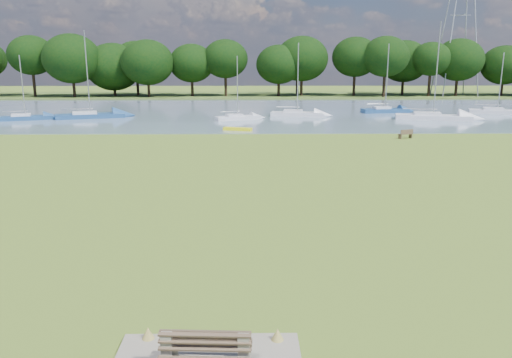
{
  "coord_description": "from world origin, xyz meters",
  "views": [
    {
      "loc": [
        0.94,
        -23.39,
        6.61
      ],
      "look_at": [
        1.23,
        -2.0,
        1.5
      ],
      "focal_mm": 35.0,
      "sensor_mm": 36.0,
      "label": 1
    }
  ],
  "objects_px": {
    "sailboat_0": "(497,110)",
    "sailboat_5": "(89,114)",
    "sailboat_4": "(25,116)",
    "sailboat_7": "(385,109)",
    "sailboat_2": "(297,112)",
    "sailboat_6": "(432,115)",
    "bench_pair": "(205,356)",
    "kayak": "(238,129)",
    "riverbank_bench": "(406,134)",
    "sailboat_1": "(237,116)"
  },
  "relations": [
    {
      "from": "sailboat_7",
      "to": "kayak",
      "type": "bearing_deg",
      "value": -147.86
    },
    {
      "from": "sailboat_2",
      "to": "sailboat_4",
      "type": "bearing_deg",
      "value": -163.37
    },
    {
      "from": "sailboat_4",
      "to": "riverbank_bench",
      "type": "bearing_deg",
      "value": -39.65
    },
    {
      "from": "sailboat_1",
      "to": "sailboat_4",
      "type": "height_order",
      "value": "sailboat_4"
    },
    {
      "from": "kayak",
      "to": "sailboat_7",
      "type": "distance_m",
      "value": 24.64
    },
    {
      "from": "sailboat_0",
      "to": "sailboat_1",
      "type": "bearing_deg",
      "value": -150.92
    },
    {
      "from": "bench_pair",
      "to": "sailboat_4",
      "type": "relative_size",
      "value": 0.28
    },
    {
      "from": "sailboat_6",
      "to": "sailboat_5",
      "type": "bearing_deg",
      "value": -168.49
    },
    {
      "from": "sailboat_2",
      "to": "sailboat_6",
      "type": "xyz_separation_m",
      "value": [
        15.04,
        -3.61,
        0.03
      ]
    },
    {
      "from": "riverbank_bench",
      "to": "sailboat_4",
      "type": "distance_m",
      "value": 41.11
    },
    {
      "from": "sailboat_1",
      "to": "sailboat_4",
      "type": "distance_m",
      "value": 23.83
    },
    {
      "from": "kayak",
      "to": "sailboat_7",
      "type": "bearing_deg",
      "value": 58.67
    },
    {
      "from": "sailboat_6",
      "to": "kayak",
      "type": "bearing_deg",
      "value": -143.76
    },
    {
      "from": "sailboat_1",
      "to": "sailboat_7",
      "type": "xyz_separation_m",
      "value": [
        18.68,
        7.64,
        0.07
      ]
    },
    {
      "from": "sailboat_5",
      "to": "kayak",
      "type": "bearing_deg",
      "value": -50.55
    },
    {
      "from": "sailboat_1",
      "to": "sailboat_7",
      "type": "distance_m",
      "value": 20.19
    },
    {
      "from": "sailboat_4",
      "to": "sailboat_6",
      "type": "bearing_deg",
      "value": -20.13
    },
    {
      "from": "sailboat_5",
      "to": "sailboat_7",
      "type": "relative_size",
      "value": 1.15
    },
    {
      "from": "bench_pair",
      "to": "sailboat_5",
      "type": "relative_size",
      "value": 0.2
    },
    {
      "from": "kayak",
      "to": "sailboat_6",
      "type": "bearing_deg",
      "value": 38.97
    },
    {
      "from": "sailboat_0",
      "to": "sailboat_7",
      "type": "relative_size",
      "value": 0.87
    },
    {
      "from": "riverbank_bench",
      "to": "sailboat_4",
      "type": "xyz_separation_m",
      "value": [
        -38.7,
        13.87,
        0.07
      ]
    },
    {
      "from": "riverbank_bench",
      "to": "sailboat_2",
      "type": "xyz_separation_m",
      "value": [
        -7.83,
        17.31,
        0.11
      ]
    },
    {
      "from": "sailboat_5",
      "to": "sailboat_6",
      "type": "distance_m",
      "value": 39.31
    },
    {
      "from": "kayak",
      "to": "sailboat_4",
      "type": "height_order",
      "value": "sailboat_4"
    },
    {
      "from": "kayak",
      "to": "sailboat_1",
      "type": "relative_size",
      "value": 0.39
    },
    {
      "from": "sailboat_0",
      "to": "sailboat_7",
      "type": "height_order",
      "value": "sailboat_7"
    },
    {
      "from": "bench_pair",
      "to": "sailboat_0",
      "type": "height_order",
      "value": "sailboat_0"
    },
    {
      "from": "bench_pair",
      "to": "riverbank_bench",
      "type": "bearing_deg",
      "value": 69.29
    },
    {
      "from": "sailboat_5",
      "to": "sailboat_0",
      "type": "bearing_deg",
      "value": -14.2
    },
    {
      "from": "sailboat_2",
      "to": "sailboat_6",
      "type": "bearing_deg",
      "value": -3.22
    },
    {
      "from": "sailboat_4",
      "to": "sailboat_5",
      "type": "height_order",
      "value": "sailboat_5"
    },
    {
      "from": "sailboat_0",
      "to": "sailboat_4",
      "type": "bearing_deg",
      "value": -155.63
    },
    {
      "from": "kayak",
      "to": "sailboat_2",
      "type": "height_order",
      "value": "sailboat_2"
    },
    {
      "from": "sailboat_4",
      "to": "sailboat_7",
      "type": "xyz_separation_m",
      "value": [
        42.52,
        7.43,
        0.06
      ]
    },
    {
      "from": "bench_pair",
      "to": "sailboat_2",
      "type": "bearing_deg",
      "value": 85.39
    },
    {
      "from": "sailboat_7",
      "to": "sailboat_4",
      "type": "bearing_deg",
      "value": -179.47
    },
    {
      "from": "sailboat_0",
      "to": "sailboat_2",
      "type": "bearing_deg",
      "value": -156.08
    },
    {
      "from": "sailboat_1",
      "to": "sailboat_7",
      "type": "height_order",
      "value": "sailboat_7"
    },
    {
      "from": "sailboat_0",
      "to": "sailboat_5",
      "type": "xyz_separation_m",
      "value": [
        -49.59,
        -4.08,
        0.02
      ]
    },
    {
      "from": "riverbank_bench",
      "to": "sailboat_1",
      "type": "height_order",
      "value": "sailboat_1"
    },
    {
      "from": "kayak",
      "to": "sailboat_0",
      "type": "height_order",
      "value": "sailboat_0"
    },
    {
      "from": "sailboat_7",
      "to": "sailboat_0",
      "type": "bearing_deg",
      "value": -15.7
    },
    {
      "from": "kayak",
      "to": "sailboat_6",
      "type": "relative_size",
      "value": 0.26
    },
    {
      "from": "sailboat_0",
      "to": "sailboat_4",
      "type": "height_order",
      "value": "sailboat_0"
    },
    {
      "from": "bench_pair",
      "to": "sailboat_2",
      "type": "distance_m",
      "value": 50.86
    },
    {
      "from": "sailboat_4",
      "to": "sailboat_5",
      "type": "xyz_separation_m",
      "value": [
        6.65,
        1.83,
        0.04
      ]
    },
    {
      "from": "kayak",
      "to": "sailboat_1",
      "type": "distance_m",
      "value": 8.69
    },
    {
      "from": "riverbank_bench",
      "to": "kayak",
      "type": "relative_size",
      "value": 0.49
    },
    {
      "from": "riverbank_bench",
      "to": "kayak",
      "type": "xyz_separation_m",
      "value": [
        -14.63,
        4.96,
        -0.22
      ]
    }
  ]
}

